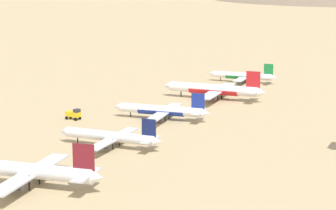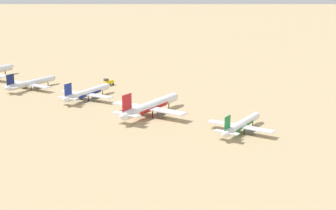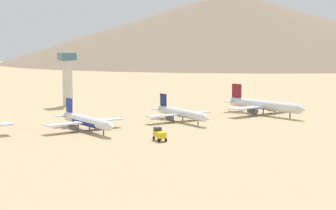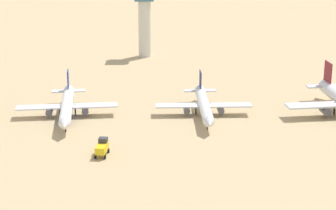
{
  "view_description": "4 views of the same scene",
  "coord_description": "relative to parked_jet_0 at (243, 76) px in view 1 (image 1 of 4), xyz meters",
  "views": [
    {
      "loc": [
        -95.92,
        212.03,
        54.84
      ],
      "look_at": [
        1.11,
        -2.69,
        4.42
      ],
      "focal_mm": 73.74,
      "sensor_mm": 36.0,
      "label": 1
    },
    {
      "loc": [
        -155.04,
        -156.08,
        55.4
      ],
      "look_at": [
        -2.17,
        -46.9,
        5.71
      ],
      "focal_mm": 52.16,
      "sensor_mm": 36.0,
      "label": 2
    },
    {
      "loc": [
        157.57,
        -59.9,
        28.09
      ],
      "look_at": [
        -5.06,
        37.65,
        6.0
      ],
      "focal_mm": 53.13,
      "sensor_mm": 36.0,
      "label": 3
    },
    {
      "loc": [
        170.42,
        28.69,
        58.05
      ],
      "look_at": [
        1.97,
        29.86,
        3.74
      ],
      "focal_mm": 68.02,
      "sensor_mm": 36.0,
      "label": 4
    }
  ],
  "objects": [
    {
      "name": "parked_jet_1",
      "position": [
        -1.67,
        40.58,
        1.02
      ],
      "size": [
        42.28,
        34.33,
        12.2
      ],
      "color": "white",
      "rests_on": "ground"
    },
    {
      "name": "parked_jet_3",
      "position": [
        1.47,
        119.02,
        0.23
      ],
      "size": [
        33.68,
        27.31,
        9.72
      ],
      "color": "silver",
      "rests_on": "ground"
    },
    {
      "name": "service_truck",
      "position": [
        30.55,
        93.01,
        -0.96
      ],
      "size": [
        5.45,
        3.26,
        3.9
      ],
      "color": "yellow",
      "rests_on": "ground"
    },
    {
      "name": "parked_jet_2",
      "position": [
        2.58,
        80.69,
        0.32
      ],
      "size": [
        35.03,
        28.54,
        10.1
      ],
      "color": "white",
      "rests_on": "ground"
    },
    {
      "name": "ground_plane",
      "position": [
        1.16,
        79.06,
        -3.04
      ],
      "size": [
        1800.0,
        1800.0,
        0.0
      ],
      "primitive_type": "plane",
      "color": "tan"
    },
    {
      "name": "parked_jet_4",
      "position": [
        2.85,
        158.86,
        1.03
      ],
      "size": [
        41.91,
        34.19,
        12.09
      ],
      "color": "silver",
      "rests_on": "ground"
    },
    {
      "name": "parked_jet_0",
      "position": [
        0.0,
        0.0,
        0.0
      ],
      "size": [
        31.68,
        25.72,
        9.14
      ],
      "color": "white",
      "rests_on": "ground"
    }
  ]
}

